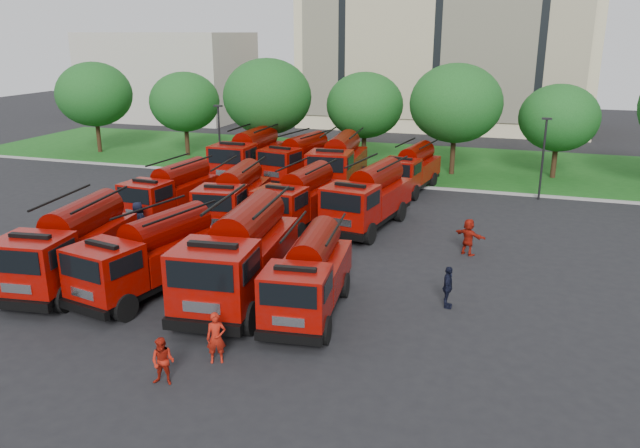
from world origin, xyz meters
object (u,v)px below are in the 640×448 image
Objects in this scene: fire_truck_1 at (149,255)px; fire_truck_10 at (338,163)px; fire_truck_11 at (411,169)px; fire_truck_7 at (369,197)px; firefighter_4 at (140,240)px; fire_truck_8 at (249,156)px; fire_truck_6 at (299,199)px; firefighter_3 at (291,305)px; firefighter_2 at (446,307)px; fire_truck_2 at (240,255)px; fire_truck_9 at (298,159)px; fire_truck_0 at (71,245)px; firefighter_0 at (217,362)px; fire_truck_4 at (171,192)px; firefighter_5 at (467,254)px; firefighter_1 at (165,384)px; fire_truck_5 at (234,197)px; fire_truck_3 at (309,275)px.

fire_truck_1 is 19.12m from fire_truck_10.
fire_truck_7 is at bearing -86.46° from fire_truck_11.
firefighter_4 is at bearing 139.14° from fire_truck_1.
fire_truck_10 is (6.62, -0.35, -0.01)m from fire_truck_8.
firefighter_3 is at bearing -66.79° from fire_truck_6.
firefighter_2 is at bearing -65.24° from fire_truck_10.
fire_truck_1 reaches higher than firefighter_3.
fire_truck_2 reaches higher than firefighter_3.
fire_truck_2 is 1.12× the size of fire_truck_9.
fire_truck_8 is (-0.78, 19.56, 0.11)m from fire_truck_0.
fire_truck_1 is 6.83m from firefighter_0.
fire_truck_4 is 3.41× the size of firefighter_4.
fire_truck_2 is 11.40m from firefighter_5.
fire_truck_8 reaches higher than fire_truck_11.
fire_truck_0 is at bearing -121.59° from fire_truck_7.
firefighter_4 is (-6.47, -13.49, -1.76)m from fire_truck_10.
firefighter_1 is 16.21m from firefighter_5.
fire_truck_5 is 11.11m from firefighter_3.
fire_truck_10 is 4.66× the size of firefighter_0.
fire_truck_3 reaches higher than firefighter_3.
fire_truck_8 reaches higher than fire_truck_4.
firefighter_1 is 0.93× the size of firefighter_3.
fire_truck_7 reaches higher than fire_truck_4.
fire_truck_8 is 26.73m from firefighter_1.
fire_truck_0 is at bearing -110.92° from fire_truck_10.
fire_truck_7 reaches higher than firefighter_1.
fire_truck_3 is (2.96, -0.35, -0.33)m from fire_truck_2.
fire_truck_7 is 4.44× the size of firefighter_0.
firefighter_0 is at bearing -65.64° from fire_truck_9.
fire_truck_5 reaches higher than firefighter_3.
firefighter_3 is (10.15, -18.81, -1.77)m from fire_truck_8.
fire_truck_10 is (-4.40, 18.84, 0.28)m from fire_truck_3.
fire_truck_0 is 12.12m from fire_truck_6.
fire_truck_7 is 5.01× the size of firefighter_1.
firefighter_2 is at bearing 15.86° from fire_truck_3.
firefighter_5 reaches higher than firefighter_1.
fire_truck_7 is 10.80m from firefighter_3.
fire_truck_7 reaches higher than fire_truck_6.
fire_truck_0 is at bearing -87.69° from fire_truck_8.
fire_truck_0 is 9.99m from fire_truck_5.
firefighter_3 is (-0.42, -10.66, -1.65)m from fire_truck_7.
firefighter_2 is at bearing 19.31° from firefighter_0.
firefighter_1 is (4.18, -5.94, -1.56)m from fire_truck_1.
firefighter_3 is (-5.72, -1.61, 0.00)m from firefighter_2.
firefighter_3 is at bearing -83.18° from fire_truck_10.
fire_truck_6 reaches higher than fire_truck_11.
fire_truck_4 is 4.33m from firefighter_4.
fire_truck_11 is 12.53m from firefighter_5.
firefighter_1 is (1.48, -16.09, -1.55)m from fire_truck_6.
firefighter_4 is (-10.42, -5.69, -1.65)m from fire_truck_7.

